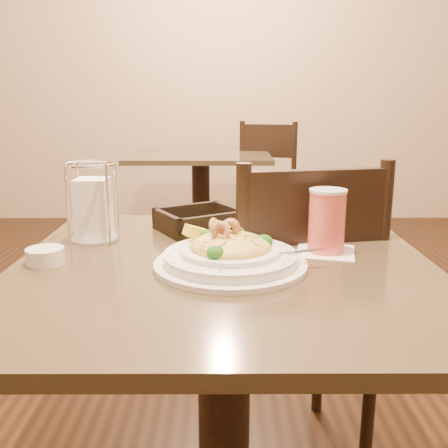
{
  "coord_description": "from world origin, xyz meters",
  "views": [
    {
      "loc": [
        -0.0,
        -1.02,
        1.07
      ],
      "look_at": [
        0.0,
        0.02,
        0.81
      ],
      "focal_mm": 40.0,
      "sensor_mm": 36.0,
      "label": 1
    }
  ],
  "objects_px": {
    "main_table": "(224,359)",
    "side_plate": "(270,232)",
    "background_table": "(201,187)",
    "bread_basket": "(199,222)",
    "pasta_bowl": "(230,254)",
    "dining_chair_far": "(271,182)",
    "butter_ramekin": "(45,256)",
    "napkin_caddy": "(93,207)",
    "drink_glass": "(327,222)",
    "dining_chair_near": "(294,310)"
  },
  "relations": [
    {
      "from": "napkin_caddy",
      "to": "side_plate",
      "type": "bearing_deg",
      "value": 6.47
    },
    {
      "from": "dining_chair_near",
      "to": "napkin_caddy",
      "type": "relative_size",
      "value": 4.76
    },
    {
      "from": "dining_chair_near",
      "to": "butter_ramekin",
      "type": "relative_size",
      "value": 11.73
    },
    {
      "from": "napkin_caddy",
      "to": "drink_glass",
      "type": "bearing_deg",
      "value": -11.05
    },
    {
      "from": "bread_basket",
      "to": "drink_glass",
      "type": "bearing_deg",
      "value": -34.52
    },
    {
      "from": "side_plate",
      "to": "drink_glass",
      "type": "bearing_deg",
      "value": -54.76
    },
    {
      "from": "drink_glass",
      "to": "bread_basket",
      "type": "xyz_separation_m",
      "value": [
        -0.3,
        0.21,
        -0.05
      ]
    },
    {
      "from": "main_table",
      "to": "dining_chair_far",
      "type": "distance_m",
      "value": 2.53
    },
    {
      "from": "dining_chair_far",
      "to": "main_table",
      "type": "bearing_deg",
      "value": 98.65
    },
    {
      "from": "background_table",
      "to": "bread_basket",
      "type": "bearing_deg",
      "value": -87.63
    },
    {
      "from": "drink_glass",
      "to": "side_plate",
      "type": "bearing_deg",
      "value": 125.24
    },
    {
      "from": "background_table",
      "to": "dining_chair_far",
      "type": "distance_m",
      "value": 0.53
    },
    {
      "from": "dining_chair_far",
      "to": "background_table",
      "type": "bearing_deg",
      "value": 39.44
    },
    {
      "from": "main_table",
      "to": "bread_basket",
      "type": "bearing_deg",
      "value": 103.4
    },
    {
      "from": "dining_chair_far",
      "to": "pasta_bowl",
      "type": "height_order",
      "value": "dining_chair_far"
    },
    {
      "from": "napkin_caddy",
      "to": "main_table",
      "type": "bearing_deg",
      "value": -29.07
    },
    {
      "from": "main_table",
      "to": "bread_basket",
      "type": "xyz_separation_m",
      "value": [
        -0.07,
        0.28,
        0.25
      ]
    },
    {
      "from": "background_table",
      "to": "main_table",
      "type": "bearing_deg",
      "value": -86.28
    },
    {
      "from": "drink_glass",
      "to": "butter_ramekin",
      "type": "xyz_separation_m",
      "value": [
        -0.61,
        -0.08,
        -0.06
      ]
    },
    {
      "from": "dining_chair_near",
      "to": "bread_basket",
      "type": "xyz_separation_m",
      "value": [
        -0.26,
        -0.0,
        0.25
      ]
    },
    {
      "from": "drink_glass",
      "to": "side_plate",
      "type": "xyz_separation_m",
      "value": [
        -0.11,
        0.16,
        -0.07
      ]
    },
    {
      "from": "dining_chair_far",
      "to": "butter_ramekin",
      "type": "distance_m",
      "value": 2.63
    },
    {
      "from": "main_table",
      "to": "butter_ramekin",
      "type": "relative_size",
      "value": 11.35
    },
    {
      "from": "dining_chair_far",
      "to": "pasta_bowl",
      "type": "xyz_separation_m",
      "value": [
        -0.33,
        -2.54,
        0.26
      ]
    },
    {
      "from": "dining_chair_far",
      "to": "drink_glass",
      "type": "height_order",
      "value": "dining_chair_far"
    },
    {
      "from": "pasta_bowl",
      "to": "dining_chair_near",
      "type": "bearing_deg",
      "value": 59.21
    },
    {
      "from": "main_table",
      "to": "dining_chair_far",
      "type": "xyz_separation_m",
      "value": [
        0.34,
        2.5,
        -0.0
      ]
    },
    {
      "from": "drink_glass",
      "to": "side_plate",
      "type": "relative_size",
      "value": 0.91
    },
    {
      "from": "background_table",
      "to": "bread_basket",
      "type": "xyz_separation_m",
      "value": [
        0.08,
        -2.02,
        0.25
      ]
    },
    {
      "from": "dining_chair_near",
      "to": "side_plate",
      "type": "distance_m",
      "value": 0.26
    },
    {
      "from": "drink_glass",
      "to": "bread_basket",
      "type": "bearing_deg",
      "value": 145.48
    },
    {
      "from": "pasta_bowl",
      "to": "napkin_caddy",
      "type": "relative_size",
      "value": 1.81
    },
    {
      "from": "pasta_bowl",
      "to": "bread_basket",
      "type": "bearing_deg",
      "value": 104.24
    },
    {
      "from": "main_table",
      "to": "side_plate",
      "type": "xyz_separation_m",
      "value": [
        0.12,
        0.23,
        0.24
      ]
    },
    {
      "from": "dining_chair_far",
      "to": "butter_ramekin",
      "type": "relative_size",
      "value": 11.73
    },
    {
      "from": "dining_chair_near",
      "to": "butter_ramekin",
      "type": "distance_m",
      "value": 0.69
    },
    {
      "from": "drink_glass",
      "to": "bread_basket",
      "type": "relative_size",
      "value": 0.61
    },
    {
      "from": "bread_basket",
      "to": "napkin_caddy",
      "type": "relative_size",
      "value": 1.32
    },
    {
      "from": "side_plate",
      "to": "butter_ramekin",
      "type": "distance_m",
      "value": 0.56
    },
    {
      "from": "background_table",
      "to": "napkin_caddy",
      "type": "distance_m",
      "value": 2.15
    },
    {
      "from": "pasta_bowl",
      "to": "bread_basket",
      "type": "height_order",
      "value": "pasta_bowl"
    },
    {
      "from": "main_table",
      "to": "pasta_bowl",
      "type": "height_order",
      "value": "pasta_bowl"
    },
    {
      "from": "dining_chair_far",
      "to": "dining_chair_near",
      "type": "bearing_deg",
      "value": 102.72
    },
    {
      "from": "drink_glass",
      "to": "butter_ramekin",
      "type": "relative_size",
      "value": 1.97
    },
    {
      "from": "main_table",
      "to": "bread_basket",
      "type": "height_order",
      "value": "bread_basket"
    },
    {
      "from": "background_table",
      "to": "butter_ramekin",
      "type": "distance_m",
      "value": 2.33
    },
    {
      "from": "dining_chair_near",
      "to": "bread_basket",
      "type": "relative_size",
      "value": 3.6
    },
    {
      "from": "butter_ramekin",
      "to": "dining_chair_far",
      "type": "bearing_deg",
      "value": 73.97
    },
    {
      "from": "main_table",
      "to": "butter_ramekin",
      "type": "xyz_separation_m",
      "value": [
        -0.38,
        -0.01,
        0.25
      ]
    },
    {
      "from": "pasta_bowl",
      "to": "side_plate",
      "type": "bearing_deg",
      "value": 67.48
    }
  ]
}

